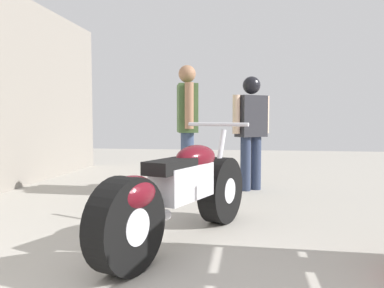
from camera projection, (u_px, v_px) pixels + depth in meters
name	position (u px, v px, depth m)	size (l,w,h in m)	color
ground_plane	(190.00, 210.00, 4.39)	(16.83, 16.83, 0.00)	#A8A399
motorcycle_maroon_cruiser	(180.00, 194.00, 3.18)	(1.01, 2.04, 0.99)	black
mechanic_in_blue	(187.00, 122.00, 5.30)	(0.35, 0.70, 1.74)	#384766
mechanic_with_helmet	(251.00, 122.00, 5.58)	(0.56, 0.48, 1.62)	#2D3851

